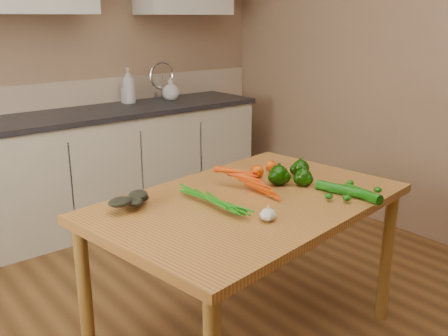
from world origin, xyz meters
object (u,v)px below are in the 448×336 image
soap_bottle_b (128,91)px  leafy_greens (133,198)px  tomato_a (252,178)px  tomato_c (271,166)px  zucchini_b (363,194)px  soap_bottle_c (171,89)px  pepper_a (279,175)px  carrot_bunch (239,188)px  soap_bottle_a (128,85)px  pepper_b (301,169)px  garlic_bulb (268,215)px  tomato_b (257,171)px  zucchini_a (340,189)px  pepper_c (304,177)px  table (249,216)px

soap_bottle_b → leafy_greens: size_ratio=0.93×
tomato_a → tomato_c: (0.22, 0.09, -0.00)m
zucchini_b → soap_bottle_c: bearing=78.8°
pepper_a → carrot_bunch: bearing=179.3°
soap_bottle_a → pepper_b: bearing=101.2°
carrot_bunch → pepper_b: (0.43, 0.01, 0.01)m
pepper_b → zucchini_b: 0.40m
garlic_bulb → zucchini_b: garlic_bulb is taller
soap_bottle_b → pepper_b: soap_bottle_b is taller
soap_bottle_a → carrot_bunch: bearing=89.1°
zucchini_b → soap_bottle_a: bearing=87.6°
tomato_b → soap_bottle_b: bearing=82.1°
leafy_greens → soap_bottle_c: bearing=52.5°
pepper_b → zucchini_a: size_ratio=0.39×
pepper_c → tomato_c: 0.29m
leafy_greens → zucchini_b: leafy_greens is taller
soap_bottle_c → tomato_a: (-0.70, -1.82, -0.19)m
pepper_a → pepper_b: bearing=4.7°
leafy_greens → pepper_a: bearing=-12.6°
tomato_b → zucchini_b: size_ratio=0.36×
soap_bottle_a → pepper_b: 2.00m
pepper_b → pepper_c: pepper_b is taller
soap_bottle_a → soap_bottle_c: 0.37m
leafy_greens → tomato_c: leafy_greens is taller
pepper_a → garlic_bulb: bearing=-140.1°
table → zucchini_a: size_ratio=6.51×
leafy_greens → pepper_c: 0.86m
table → carrot_bunch: size_ratio=5.81×
pepper_a → pepper_c: pepper_a is taller
leafy_greens → pepper_a: size_ratio=2.07×
soap_bottle_c → garlic_bulb: bearing=178.8°
pepper_a → tomato_b: bearing=92.5°
soap_bottle_c → tomato_c: bearing=-173.0°
soap_bottle_b → pepper_c: size_ratio=2.22×
soap_bottle_c → carrot_bunch: size_ratio=0.69×
carrot_bunch → zucchini_a: size_ratio=1.12×
table → soap_bottle_b: 2.15m
carrot_bunch → pepper_a: pepper_a is taller
soap_bottle_b → tomato_b: soap_bottle_b is taller
pepper_b → tomato_c: bearing=103.2°
soap_bottle_c → pepper_c: bearing=-172.2°
soap_bottle_c → pepper_c: (-0.53, -2.01, -0.18)m
pepper_c → zucchini_b: 0.31m
soap_bottle_c → garlic_bulb: (-0.98, -2.23, -0.19)m
pepper_c → zucchini_a: pepper_c is taller
pepper_a → pepper_c: (0.09, -0.09, -0.01)m
leafy_greens → pepper_a: 0.75m
leafy_greens → tomato_b: bearing=-0.8°
soap_bottle_a → leafy_greens: 2.10m
table → zucchini_b: bearing=-47.1°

